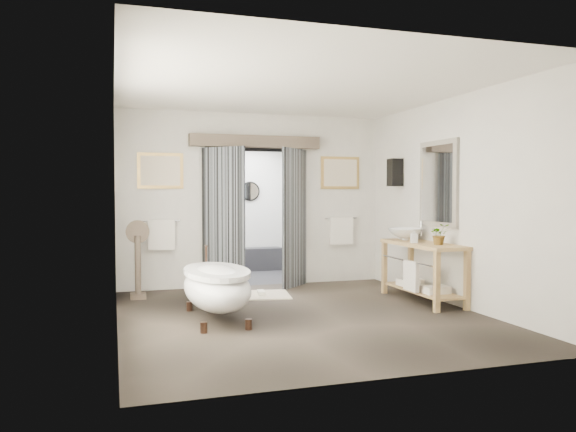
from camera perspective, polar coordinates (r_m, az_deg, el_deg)
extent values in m
plane|color=#4B4035|center=(7.24, 1.44, -10.12)|extent=(5.00, 5.00, 0.00)
cube|color=beige|center=(4.78, 11.16, 0.96)|extent=(4.50, 0.02, 2.90)
cube|color=beige|center=(6.70, -17.10, 1.28)|extent=(0.02, 5.00, 2.90)
cube|color=beige|center=(8.09, 16.73, 1.44)|extent=(0.02, 5.00, 2.90)
cube|color=beige|center=(9.23, -12.66, 1.58)|extent=(1.45, 0.02, 2.90)
cube|color=beige|center=(9.95, 5.13, 1.68)|extent=(1.45, 0.02, 2.90)
cube|color=beige|center=(9.53, -3.45, 8.58)|extent=(1.60, 0.02, 0.60)
cube|color=white|center=(7.20, 1.46, 13.05)|extent=(4.50, 5.00, 0.02)
cube|color=silver|center=(6.10, -16.59, 0.25)|extent=(0.02, 2.20, 2.70)
cube|color=gray|center=(8.41, 15.05, 3.20)|extent=(0.05, 0.95, 1.25)
cube|color=silver|center=(8.40, 14.88, 3.20)|extent=(0.01, 0.80, 1.10)
cube|color=black|center=(9.36, 10.81, 4.36)|extent=(0.20, 0.20, 0.45)
sphere|color=#FFCC8C|center=(9.36, 10.81, 4.36)|extent=(0.10, 0.10, 0.10)
cube|color=#242428|center=(10.56, -4.72, -6.15)|extent=(2.20, 2.00, 0.01)
cube|color=white|center=(10.49, -4.77, 7.46)|extent=(2.20, 2.00, 0.02)
cube|color=white|center=(11.43, -5.84, 0.76)|extent=(2.20, 0.02, 2.50)
cube|color=white|center=(10.27, -10.75, 0.55)|extent=(0.02, 2.00, 2.50)
cube|color=white|center=(10.75, 0.99, 0.67)|extent=(0.02, 2.00, 2.50)
cube|color=#242428|center=(11.33, -5.64, -4.46)|extent=(2.00, 0.35, 0.45)
cylinder|color=silver|center=(11.32, -7.80, 2.50)|extent=(0.40, 0.03, 0.40)
cylinder|color=silver|center=(11.48, -3.86, 2.52)|extent=(0.40, 0.03, 0.40)
cube|color=black|center=(9.32, -8.20, -0.22)|extent=(0.07, 0.10, 2.30)
cube|color=black|center=(9.71, 1.16, -0.10)|extent=(0.07, 0.10, 2.30)
cube|color=black|center=(9.50, -3.44, 6.78)|extent=(1.67, 0.10, 0.07)
cube|color=black|center=(9.01, -6.59, -0.30)|extent=(0.60, 0.59, 2.30)
cube|color=black|center=(9.31, 0.68, -0.20)|extent=(0.60, 0.59, 2.30)
cube|color=brown|center=(9.42, -3.30, 7.56)|extent=(2.20, 0.20, 0.20)
cube|color=tan|center=(9.21, -12.83, 4.50)|extent=(0.72, 0.03, 0.57)
cube|color=beige|center=(9.20, -12.83, 4.51)|extent=(0.62, 0.01, 0.47)
cube|color=tan|center=(9.95, 5.31, 4.39)|extent=(0.72, 0.03, 0.57)
cube|color=beige|center=(9.94, 5.35, 4.39)|extent=(0.62, 0.01, 0.47)
cylinder|color=silver|center=(9.18, -12.77, -0.48)|extent=(0.60, 0.02, 0.02)
cube|color=white|center=(9.17, -12.75, -1.86)|extent=(0.42, 0.08, 0.48)
cylinder|color=silver|center=(9.92, 5.39, -0.23)|extent=(0.60, 0.02, 0.02)
cube|color=white|center=(9.91, 5.43, -1.51)|extent=(0.42, 0.08, 0.48)
cylinder|color=#38231A|center=(6.45, -8.55, -11.14)|extent=(0.08, 0.08, 0.12)
cylinder|color=#38231A|center=(6.54, -4.03, -10.92)|extent=(0.08, 0.08, 0.12)
cylinder|color=#38231A|center=(7.64, -9.98, -9.02)|extent=(0.08, 0.08, 0.12)
cylinder|color=#38231A|center=(7.72, -6.16, -8.88)|extent=(0.08, 0.08, 0.12)
ellipsoid|color=white|center=(7.02, -7.26, -7.21)|extent=(0.78, 1.74, 0.55)
cylinder|color=#38231A|center=(7.75, -8.31, -3.79)|extent=(0.03, 0.03, 0.23)
cube|color=tan|center=(7.61, 14.88, -6.33)|extent=(0.07, 0.07, 0.85)
cube|color=tan|center=(7.87, 17.73, -6.08)|extent=(0.07, 0.07, 0.85)
cube|color=tan|center=(8.89, 9.77, -5.05)|extent=(0.07, 0.07, 0.85)
cube|color=tan|center=(9.11, 12.36, -4.89)|extent=(0.07, 0.07, 0.85)
cube|color=tan|center=(8.31, 13.53, -2.81)|extent=(0.55, 1.60, 0.05)
cube|color=tan|center=(8.40, 13.49, -7.34)|extent=(0.45, 1.50, 0.03)
cylinder|color=silver|center=(8.20, 11.89, -4.45)|extent=(0.02, 1.40, 0.02)
cube|color=white|center=(8.10, 12.40, -5.97)|extent=(0.06, 0.34, 0.42)
cube|color=white|center=(8.09, 14.77, -7.25)|extent=(0.35, 0.25, 0.10)
cube|color=white|center=(8.69, 12.30, -6.57)|extent=(0.35, 0.25, 0.10)
cube|color=brown|center=(8.67, -14.97, -7.85)|extent=(0.22, 0.22, 0.08)
cylinder|color=brown|center=(8.60, -15.00, -4.79)|extent=(0.09, 0.09, 0.86)
cylinder|color=silver|center=(8.58, -15.04, -1.55)|extent=(0.30, 0.02, 0.30)
cylinder|color=brown|center=(8.56, -15.04, -1.56)|extent=(0.34, 0.02, 0.34)
cube|color=beige|center=(8.64, -3.91, -8.03)|extent=(1.31, 0.98, 0.01)
cube|color=silver|center=(8.61, -4.35, -7.84)|extent=(0.14, 0.28, 0.05)
cube|color=silver|center=(8.67, -2.75, -7.77)|extent=(0.14, 0.28, 0.05)
imported|color=white|center=(8.67, 11.84, -1.83)|extent=(0.69, 0.69, 0.18)
imported|color=gray|center=(8.00, 15.13, -1.80)|extent=(0.31, 0.29, 0.29)
imported|color=gray|center=(8.21, 12.69, -2.00)|extent=(0.11, 0.11, 0.20)
imported|color=gray|center=(8.80, 11.44, -1.86)|extent=(0.15, 0.15, 0.15)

